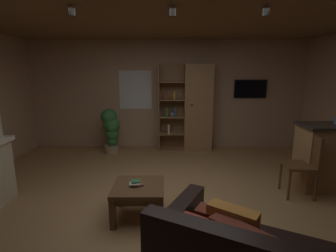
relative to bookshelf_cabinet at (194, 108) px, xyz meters
The scene contains 15 objects.
floor 2.93m from the bookshelf_cabinet, 102.67° to the right, with size 6.46×5.86×0.02m, color #A37A4C.
wall_back 0.72m from the bookshelf_cabinet, 155.66° to the left, with size 6.58×0.06×2.53m, color tan.
ceiling 3.17m from the bookshelf_cabinet, 102.67° to the right, with size 6.46×5.86×0.02m, color brown.
window_pane_back 1.46m from the bookshelf_cabinet, behind, with size 0.76×0.01×0.90m, color white.
bookshelf_cabinet is the anchor object (origin of this frame).
coffee_table 3.11m from the bookshelf_cabinet, 108.64° to the right, with size 0.62×0.61×0.42m.
table_book_0 3.08m from the bookshelf_cabinet, 108.52° to the right, with size 0.10×0.10×0.02m, color brown.
table_book_1 3.11m from the bookshelf_cabinet, 109.26° to the right, with size 0.13×0.10×0.02m, color beige.
table_book_2 3.08m from the bookshelf_cabinet, 109.21° to the right, with size 0.11×0.09×0.02m, color #387247.
dining_chair 2.73m from the bookshelf_cabinet, 58.93° to the right, with size 0.46×0.46×0.92m.
potted_floor_plant 1.95m from the bookshelf_cabinet, behind, with size 0.42×0.37×1.01m.
wall_mounted_tv 1.42m from the bookshelf_cabinet, ahead, with size 0.76×0.06×0.42m.
track_light_spot_1 3.54m from the bookshelf_cabinet, 121.73° to the right, with size 0.07×0.07×0.09m, color black.
track_light_spot_2 3.13m from the bookshelf_cabinet, 101.50° to the right, with size 0.07×0.07×0.09m, color black.
track_light_spot_3 3.14m from the bookshelf_cabinet, 79.50° to the right, with size 0.07×0.07×0.09m, color black.
Camera 1 is at (0.00, -3.10, 1.79)m, focal length 27.05 mm.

